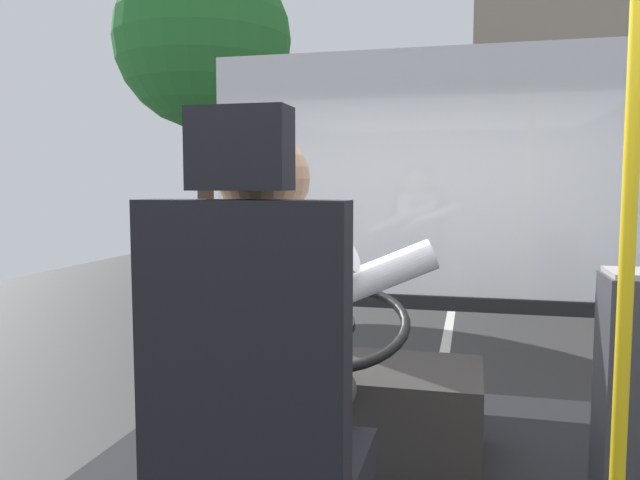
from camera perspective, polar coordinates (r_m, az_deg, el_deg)
ground at (r=10.94m, az=12.16°, el=-5.40°), size 18.00×44.00×0.06m
driver_seat at (r=1.58m, az=-5.64°, el=-17.27°), size 0.48×0.48×1.35m
bus_driver at (r=1.61m, az=-4.43°, el=-8.60°), size 0.82×0.56×0.82m
steering_console at (r=2.82m, az=3.03°, el=-14.84°), size 1.10×0.96×0.78m
handrail_pole at (r=1.99m, az=26.37°, el=-1.61°), size 0.04×0.04×1.95m
fare_box at (r=2.63m, az=26.96°, el=-12.06°), size 0.25×0.28×0.87m
windshield_panel at (r=3.59m, az=9.41°, el=2.83°), size 2.50×0.08×1.48m
street_tree at (r=11.53m, az=-10.69°, el=17.46°), size 3.07×3.07×5.99m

